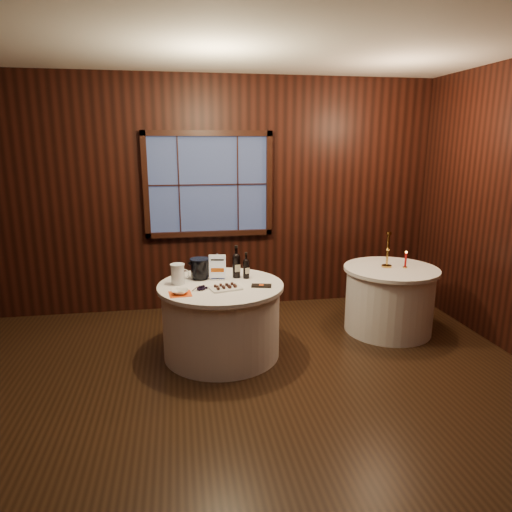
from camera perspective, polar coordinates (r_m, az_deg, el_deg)
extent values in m
plane|color=black|center=(4.07, -2.82, -18.19)|extent=(6.00, 6.00, 0.00)
cube|color=black|center=(5.98, -5.94, 7.47)|extent=(6.00, 0.02, 3.00)
cube|color=navy|center=(5.93, -5.95, 8.87)|extent=(1.50, 0.01, 1.20)
cylinder|color=white|center=(4.79, -4.34, -8.15)|extent=(1.20, 1.20, 0.73)
cylinder|color=white|center=(4.66, -4.43, -3.76)|extent=(1.28, 1.28, 0.04)
cylinder|color=white|center=(5.59, 16.28, -5.41)|extent=(1.00, 1.00, 0.73)
cylinder|color=white|center=(5.48, 16.55, -1.61)|extent=(1.08, 1.08, 0.04)
cube|color=silver|center=(4.81, -4.81, -2.87)|extent=(0.16, 0.11, 0.01)
cube|color=silver|center=(4.77, -4.84, -1.25)|extent=(0.02, 0.02, 0.27)
cube|color=white|center=(4.76, -4.83, -1.29)|extent=(0.17, 0.03, 0.25)
cylinder|color=black|center=(4.84, -2.47, -1.43)|extent=(0.08, 0.08, 0.22)
sphere|color=black|center=(4.82, -2.48, -0.15)|extent=(0.08, 0.08, 0.08)
cylinder|color=black|center=(4.80, -2.49, 0.57)|extent=(0.03, 0.03, 0.10)
cylinder|color=black|center=(4.79, -2.49, 1.15)|extent=(0.04, 0.04, 0.02)
cube|color=beige|center=(4.80, -2.40, -1.56)|extent=(0.06, 0.01, 0.08)
cylinder|color=black|center=(4.82, -1.24, -1.77)|extent=(0.07, 0.07, 0.18)
sphere|color=black|center=(4.80, -1.24, -0.73)|extent=(0.07, 0.07, 0.07)
cylinder|color=black|center=(4.79, -1.25, -0.16)|extent=(0.03, 0.03, 0.08)
cylinder|color=black|center=(4.78, -1.25, 0.31)|extent=(0.03, 0.03, 0.02)
cube|color=beige|center=(4.79, -1.18, -1.87)|extent=(0.05, 0.02, 0.06)
cylinder|color=black|center=(4.86, -6.96, -2.67)|extent=(0.15, 0.15, 0.03)
cylinder|color=black|center=(4.83, -6.99, -1.54)|extent=(0.20, 0.20, 0.17)
cylinder|color=black|center=(4.81, -7.03, -0.45)|extent=(0.21, 0.21, 0.02)
cube|color=white|center=(4.50, -3.83, -4.03)|extent=(0.34, 0.27, 0.02)
cube|color=black|center=(4.56, 0.67, -3.73)|extent=(0.22, 0.14, 0.02)
cylinder|color=#3C2715|center=(4.48, -7.66, -4.04)|extent=(0.07, 0.03, 0.03)
cylinder|color=white|center=(4.69, -9.76, -2.29)|extent=(0.13, 0.13, 0.20)
cylinder|color=white|center=(4.67, -9.81, -1.07)|extent=(0.15, 0.15, 0.01)
torus|color=white|center=(4.69, -8.92, -2.14)|extent=(0.10, 0.03, 0.10)
cube|color=#E44B13|center=(4.40, -9.46, -4.70)|extent=(0.23, 0.23, 0.00)
imported|color=white|center=(4.39, -9.47, -4.44)|extent=(0.19, 0.19, 0.04)
cylinder|color=#BA8E3A|center=(5.49, 16.01, -1.22)|extent=(0.12, 0.12, 0.02)
cylinder|color=#BA8E3A|center=(5.45, 16.14, 0.72)|extent=(0.03, 0.03, 0.36)
cylinder|color=#BA8E3A|center=(5.41, 16.28, 2.75)|extent=(0.06, 0.06, 0.03)
cylinder|color=#BA8E3A|center=(5.52, 18.13, -1.35)|extent=(0.05, 0.05, 0.01)
cylinder|color=#B2100D|center=(5.50, 18.20, -0.48)|extent=(0.02, 0.02, 0.16)
sphere|color=#FFB23F|center=(5.48, 18.27, 0.46)|extent=(0.02, 0.02, 0.02)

